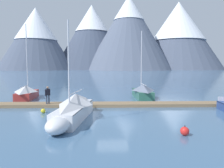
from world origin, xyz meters
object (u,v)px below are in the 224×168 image
Objects in this scene: sailboat_second_berth at (73,108)px; mooring_buoy_channel_marker at (185,131)px; sailboat_nearest_berth at (27,92)px; sailboat_mid_dock_port at (142,91)px; person_on_dock at (48,94)px; mooring_buoy_inner_mooring at (43,111)px.

sailboat_second_berth is 7.79m from mooring_buoy_channel_marker.
sailboat_nearest_berth is 14.00m from sailboat_mid_dock_port.
sailboat_mid_dock_port is 14.90m from mooring_buoy_channel_marker.
sailboat_second_berth is at bearing -56.88° from person_on_dock.
sailboat_second_berth reaches higher than person_on_dock.
sailboat_mid_dock_port is at bearing 4.46° from sailboat_nearest_berth.
sailboat_mid_dock_port is 11.84m from person_on_dock.
mooring_buoy_channel_marker is (0.28, -14.89, -0.52)m from sailboat_mid_dock_port.
sailboat_nearest_berth is 1.07× the size of sailboat_mid_dock_port.
sailboat_nearest_berth is 1.16× the size of sailboat_second_berth.
sailboat_nearest_berth is 19.84m from mooring_buoy_channel_marker.
sailboat_nearest_berth reaches higher than sailboat_second_berth.
person_on_dock is 2.87× the size of mooring_buoy_channel_marker.
mooring_buoy_inner_mooring is (-9.88, 5.84, -0.06)m from mooring_buoy_channel_marker.
sailboat_mid_dock_port is at bearing 59.73° from sailboat_second_berth.
mooring_buoy_inner_mooring is at bearing -61.27° from sailboat_nearest_berth.
sailboat_second_berth is 16.43× the size of mooring_buoy_inner_mooring.
mooring_buoy_inner_mooring is at bearing 149.41° from mooring_buoy_channel_marker.
mooring_buoy_inner_mooring is (-9.60, -9.05, -0.58)m from sailboat_mid_dock_port.
sailboat_mid_dock_port is (6.67, 11.43, -0.10)m from sailboat_second_berth.
mooring_buoy_channel_marker is at bearing -30.59° from mooring_buoy_inner_mooring.
sailboat_second_berth is 6.05m from person_on_dock.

